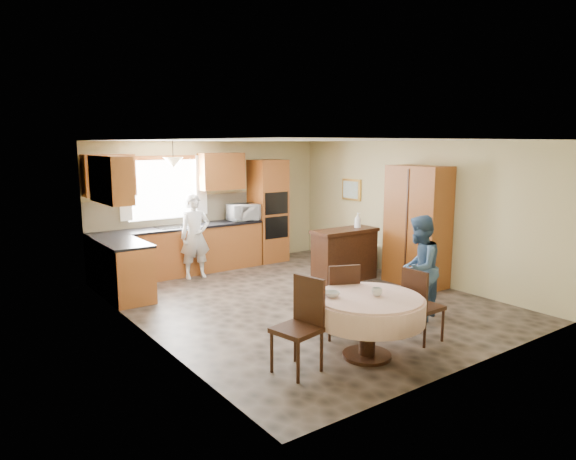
# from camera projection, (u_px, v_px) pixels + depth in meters

# --- Properties ---
(floor) EXTENTS (5.00, 6.00, 0.01)m
(floor) POSITION_uv_depth(u_px,v_px,m) (302.00, 301.00, 8.08)
(floor) COLOR brown
(floor) RESTS_ON ground
(ceiling) EXTENTS (5.00, 6.00, 0.01)m
(ceiling) POSITION_uv_depth(u_px,v_px,m) (303.00, 140.00, 7.66)
(ceiling) COLOR white
(ceiling) RESTS_ON wall_back
(wall_back) EXTENTS (5.00, 0.02, 2.50)m
(wall_back) POSITION_uv_depth(u_px,v_px,m) (212.00, 204.00, 10.27)
(wall_back) COLOR tan
(wall_back) RESTS_ON floor
(wall_front) EXTENTS (5.00, 0.02, 2.50)m
(wall_front) POSITION_uv_depth(u_px,v_px,m) (473.00, 258.00, 5.47)
(wall_front) COLOR tan
(wall_front) RESTS_ON floor
(wall_left) EXTENTS (0.02, 6.00, 2.50)m
(wall_left) POSITION_uv_depth(u_px,v_px,m) (144.00, 241.00, 6.43)
(wall_left) COLOR tan
(wall_left) RESTS_ON floor
(wall_right) EXTENTS (0.02, 6.00, 2.50)m
(wall_right) POSITION_uv_depth(u_px,v_px,m) (412.00, 210.00, 9.31)
(wall_right) COLOR tan
(wall_right) RESTS_ON floor
(window) EXTENTS (1.40, 0.03, 1.10)m
(window) POSITION_uv_depth(u_px,v_px,m) (164.00, 189.00, 9.62)
(window) COLOR white
(window) RESTS_ON wall_back
(curtain_left) EXTENTS (0.22, 0.02, 1.15)m
(curtain_left) POSITION_uv_depth(u_px,v_px,m) (125.00, 189.00, 9.14)
(curtain_left) COLOR white
(curtain_left) RESTS_ON wall_back
(curtain_right) EXTENTS (0.22, 0.02, 1.15)m
(curtain_right) POSITION_uv_depth(u_px,v_px,m) (201.00, 185.00, 10.00)
(curtain_right) COLOR white
(curtain_right) RESTS_ON wall_back
(base_cab_back) EXTENTS (3.30, 0.60, 0.88)m
(base_cab_back) POSITION_uv_depth(u_px,v_px,m) (180.00, 251.00, 9.67)
(base_cab_back) COLOR #B3632F
(base_cab_back) RESTS_ON floor
(counter_back) EXTENTS (3.30, 0.64, 0.04)m
(counter_back) POSITION_uv_depth(u_px,v_px,m) (179.00, 227.00, 9.60)
(counter_back) COLOR black
(counter_back) RESTS_ON base_cab_back
(base_cab_left) EXTENTS (0.60, 1.20, 0.88)m
(base_cab_left) POSITION_uv_depth(u_px,v_px,m) (124.00, 271.00, 8.18)
(base_cab_left) COLOR #B3632F
(base_cab_left) RESTS_ON floor
(counter_left) EXTENTS (0.64, 1.20, 0.04)m
(counter_left) POSITION_uv_depth(u_px,v_px,m) (123.00, 243.00, 8.10)
(counter_left) COLOR black
(counter_left) RESTS_ON base_cab_left
(backsplash) EXTENTS (3.30, 0.02, 0.55)m
(backsplash) POSITION_uv_depth(u_px,v_px,m) (172.00, 211.00, 9.78)
(backsplash) COLOR #C2B088
(backsplash) RESTS_ON wall_back
(wall_cab_left) EXTENTS (0.85, 0.33, 0.72)m
(wall_cab_left) POSITION_uv_depth(u_px,v_px,m) (109.00, 175.00, 8.84)
(wall_cab_left) COLOR #AA652A
(wall_cab_left) RESTS_ON wall_back
(wall_cab_right) EXTENTS (0.90, 0.33, 0.72)m
(wall_cab_right) POSITION_uv_depth(u_px,v_px,m) (222.00, 171.00, 10.11)
(wall_cab_right) COLOR #AA652A
(wall_cab_right) RESTS_ON wall_back
(wall_cab_side) EXTENTS (0.33, 1.20, 0.72)m
(wall_cab_side) POSITION_uv_depth(u_px,v_px,m) (110.00, 179.00, 7.85)
(wall_cab_side) COLOR #AA652A
(wall_cab_side) RESTS_ON wall_left
(oven_tower) EXTENTS (0.66, 0.62, 2.12)m
(oven_tower) POSITION_uv_depth(u_px,v_px,m) (268.00, 211.00, 10.72)
(oven_tower) COLOR #B3632F
(oven_tower) RESTS_ON floor
(oven_upper) EXTENTS (0.56, 0.01, 0.45)m
(oven_upper) POSITION_uv_depth(u_px,v_px,m) (277.00, 203.00, 10.43)
(oven_upper) COLOR black
(oven_upper) RESTS_ON oven_tower
(oven_lower) EXTENTS (0.56, 0.01, 0.45)m
(oven_lower) POSITION_uv_depth(u_px,v_px,m) (277.00, 227.00, 10.52)
(oven_lower) COLOR black
(oven_lower) RESTS_ON oven_tower
(pendant) EXTENTS (0.36, 0.36, 0.18)m
(pendant) POSITION_uv_depth(u_px,v_px,m) (173.00, 162.00, 9.15)
(pendant) COLOR beige
(pendant) RESTS_ON ceiling
(sideboard) EXTENTS (1.24, 0.52, 0.88)m
(sideboard) POSITION_uv_depth(u_px,v_px,m) (344.00, 256.00, 9.23)
(sideboard) COLOR #3B1D10
(sideboard) RESTS_ON floor
(space_heater) EXTENTS (0.38, 0.28, 0.50)m
(space_heater) POSITION_uv_depth(u_px,v_px,m) (362.00, 257.00, 10.05)
(space_heater) COLOR black
(space_heater) RESTS_ON floor
(cupboard) EXTENTS (0.54, 1.09, 2.08)m
(cupboard) POSITION_uv_depth(u_px,v_px,m) (417.00, 226.00, 8.89)
(cupboard) COLOR #B3632F
(cupboard) RESTS_ON floor
(dining_table) EXTENTS (1.29, 1.29, 0.73)m
(dining_table) POSITION_uv_depth(u_px,v_px,m) (368.00, 310.00, 5.88)
(dining_table) COLOR #3B1D10
(dining_table) RESTS_ON floor
(chair_left) EXTENTS (0.53, 0.53, 1.03)m
(chair_left) POSITION_uv_depth(u_px,v_px,m) (302.00, 320.00, 5.55)
(chair_left) COLOR #3B1D10
(chair_left) RESTS_ON floor
(chair_back) EXTENTS (0.55, 0.55, 0.97)m
(chair_back) POSITION_uv_depth(u_px,v_px,m) (341.00, 297.00, 6.49)
(chair_back) COLOR #3B1D10
(chair_back) RESTS_ON floor
(chair_right) EXTENTS (0.41, 0.41, 0.94)m
(chair_right) POSITION_uv_depth(u_px,v_px,m) (419.00, 302.00, 6.35)
(chair_right) COLOR #3B1D10
(chair_right) RESTS_ON floor
(framed_picture) EXTENTS (0.06, 0.53, 0.43)m
(framed_picture) POSITION_uv_depth(u_px,v_px,m) (351.00, 190.00, 10.51)
(framed_picture) COLOR gold
(framed_picture) RESTS_ON wall_right
(microwave) EXTENTS (0.61, 0.43, 0.33)m
(microwave) POSITION_uv_depth(u_px,v_px,m) (243.00, 212.00, 10.32)
(microwave) COLOR silver
(microwave) RESTS_ON counter_back
(person_sink) EXTENTS (0.61, 0.45, 1.55)m
(person_sink) POSITION_uv_depth(u_px,v_px,m) (195.00, 236.00, 9.38)
(person_sink) COLOR silver
(person_sink) RESTS_ON floor
(person_dining) EXTENTS (0.88, 0.79, 1.48)m
(person_dining) POSITION_uv_depth(u_px,v_px,m) (419.00, 268.00, 7.12)
(person_dining) COLOR #3A587E
(person_dining) RESTS_ON floor
(bowl_sideboard) EXTENTS (0.27, 0.27, 0.05)m
(bowl_sideboard) POSITION_uv_depth(u_px,v_px,m) (337.00, 232.00, 9.04)
(bowl_sideboard) COLOR #B2B2B2
(bowl_sideboard) RESTS_ON sideboard
(bottle_sideboard) EXTENTS (0.14, 0.14, 0.33)m
(bottle_sideboard) POSITION_uv_depth(u_px,v_px,m) (358.00, 222.00, 9.31)
(bottle_sideboard) COLOR silver
(bottle_sideboard) RESTS_ON sideboard
(cup_table) EXTENTS (0.12, 0.12, 0.09)m
(cup_table) POSITION_uv_depth(u_px,v_px,m) (377.00, 292.00, 5.85)
(cup_table) COLOR #B2B2B2
(cup_table) RESTS_ON dining_table
(bowl_table) EXTENTS (0.25, 0.25, 0.06)m
(bowl_table) POSITION_uv_depth(u_px,v_px,m) (332.00, 294.00, 5.83)
(bowl_table) COLOR #B2B2B2
(bowl_table) RESTS_ON dining_table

